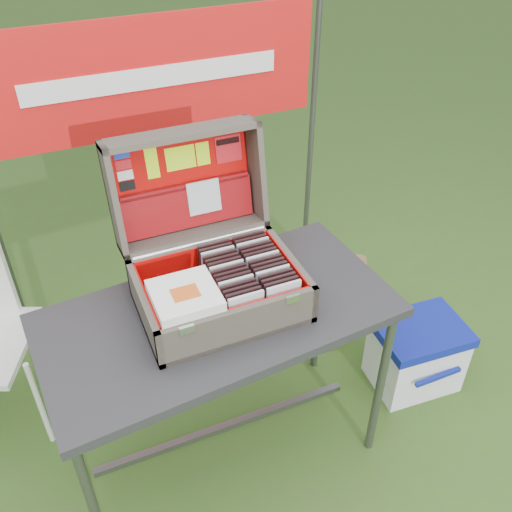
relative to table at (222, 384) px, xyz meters
name	(u,v)px	position (x,y,z in m)	size (l,w,h in m)	color
ground	(247,433)	(0.11, 0.01, -0.40)	(80.00, 80.00, 0.00)	#395221
table	(222,384)	(0.00, 0.00, 0.00)	(1.29, 0.65, 0.81)	#29292B
table_top	(219,316)	(0.00, 0.00, 0.38)	(1.29, 0.65, 0.04)	#29292B
table_leg_fl	(90,496)	(-0.59, -0.26, -0.02)	(0.04, 0.04, 0.77)	#59595B
table_leg_fr	(379,390)	(0.59, -0.26, -0.02)	(0.04, 0.04, 0.77)	#59595B
table_leg_bl	(67,385)	(-0.59, 0.26, -0.02)	(0.04, 0.04, 0.77)	#59595B
table_leg_br	(318,309)	(0.59, 0.26, -0.02)	(0.04, 0.04, 0.77)	#59595B
table_brace	(225,427)	(0.00, 0.00, -0.28)	(1.14, 0.03, 0.03)	#59595B
suitcase	(212,238)	(0.02, 0.08, 0.68)	(0.58, 0.57, 0.55)	#534B40
suitcase_base_bottom	(221,305)	(0.02, 0.02, 0.42)	(0.58, 0.41, 0.02)	#534B40
suitcase_base_wall_front	(240,326)	(0.02, -0.18, 0.48)	(0.58, 0.02, 0.16)	#534B40
suitcase_base_wall_back	(203,261)	(0.02, 0.21, 0.48)	(0.58, 0.02, 0.16)	#534B40
suitcase_base_wall_left	(145,312)	(-0.26, 0.02, 0.48)	(0.02, 0.41, 0.16)	#534B40
suitcase_base_wall_right	(290,272)	(0.30, 0.02, 0.48)	(0.02, 0.41, 0.16)	#534B40
suitcase_liner_floor	(221,302)	(0.02, 0.02, 0.43)	(0.53, 0.37, 0.01)	red
suitcase_latch_left	(187,330)	(-0.17, -0.19, 0.55)	(0.05, 0.01, 0.03)	silver
suitcase_latch_right	(293,299)	(0.20, -0.19, 0.55)	(0.05, 0.01, 0.03)	silver
suitcase_hinge	(200,243)	(0.02, 0.23, 0.56)	(0.02, 0.02, 0.52)	silver
suitcase_lid_back	(182,180)	(0.02, 0.41, 0.73)	(0.58, 0.41, 0.02)	#534B40
suitcase_lid_rim_far	(180,134)	(0.02, 0.38, 0.94)	(0.58, 0.02, 0.16)	#534B40
suitcase_lid_rim_near	(194,233)	(0.02, 0.30, 0.56)	(0.58, 0.02, 0.16)	#534B40
suitcase_lid_rim_left	(113,201)	(-0.26, 0.34, 0.75)	(0.02, 0.41, 0.16)	#534B40
suitcase_lid_rim_right	(256,171)	(0.30, 0.34, 0.75)	(0.02, 0.41, 0.16)	#534B40
suitcase_lid_liner	(183,181)	(0.02, 0.40, 0.74)	(0.53, 0.36, 0.01)	red
suitcase_liner_wall_front	(239,321)	(0.02, -0.16, 0.49)	(0.53, 0.01, 0.13)	red
suitcase_liner_wall_back	(204,260)	(0.02, 0.20, 0.49)	(0.53, 0.01, 0.13)	red
suitcase_liner_wall_left	(148,308)	(-0.25, 0.02, 0.49)	(0.01, 0.37, 0.13)	red
suitcase_liner_wall_right	(286,271)	(0.28, 0.02, 0.49)	(0.01, 0.37, 0.13)	red
suitcase_lid_pocket	(188,206)	(0.02, 0.36, 0.65)	(0.51, 0.17, 0.03)	maroon
suitcase_pocket_edge	(186,187)	(0.02, 0.37, 0.73)	(0.50, 0.02, 0.02)	maroon
suitcase_pocket_cd	(204,197)	(0.08, 0.35, 0.68)	(0.13, 0.13, 0.01)	silver
lid_sticker_cc_a	(121,154)	(-0.19, 0.42, 0.88)	(0.06, 0.04, 0.00)	#1933B2
lid_sticker_cc_b	(123,165)	(-0.19, 0.41, 0.84)	(0.06, 0.04, 0.00)	red
lid_sticker_cc_c	(125,175)	(-0.19, 0.40, 0.81)	(0.06, 0.04, 0.00)	white
lid_sticker_cc_d	(127,186)	(-0.19, 0.40, 0.77)	(0.06, 0.04, 0.00)	black
lid_card_neon_tall	(152,163)	(-0.09, 0.41, 0.83)	(0.05, 0.11, 0.00)	#C8FA14
lid_card_neon_main	(180,158)	(0.02, 0.41, 0.83)	(0.11, 0.09, 0.00)	#C8FA14
lid_card_neon_small	(203,154)	(0.11, 0.41, 0.83)	(0.05, 0.09, 0.00)	#C8FA14
lid_sticker_band	(228,149)	(0.21, 0.41, 0.83)	(0.10, 0.10, 0.00)	red
lid_sticker_band_bar	(228,141)	(0.21, 0.41, 0.86)	(0.09, 0.02, 0.00)	black
cd_left_0	(246,311)	(0.05, -0.14, 0.51)	(0.13, 0.01, 0.15)	silver
cd_left_1	(244,307)	(0.05, -0.12, 0.51)	(0.13, 0.01, 0.15)	black
cd_left_2	(241,303)	(0.05, -0.09, 0.51)	(0.13, 0.01, 0.15)	black
cd_left_3	(239,299)	(0.05, -0.07, 0.51)	(0.13, 0.01, 0.15)	black
cd_left_4	(236,295)	(0.05, -0.05, 0.51)	(0.13, 0.01, 0.15)	silver
cd_left_5	(234,291)	(0.05, -0.03, 0.51)	(0.13, 0.01, 0.15)	black
cd_left_6	(232,287)	(0.05, 0.00, 0.51)	(0.13, 0.01, 0.15)	black
cd_left_7	(229,283)	(0.05, 0.02, 0.51)	(0.13, 0.01, 0.15)	black
cd_left_8	(227,280)	(0.05, 0.04, 0.51)	(0.13, 0.01, 0.15)	silver
cd_left_9	(225,276)	(0.05, 0.06, 0.51)	(0.13, 0.01, 0.15)	black
cd_left_10	(223,272)	(0.05, 0.09, 0.51)	(0.13, 0.01, 0.15)	black
cd_left_11	(221,269)	(0.05, 0.11, 0.51)	(0.13, 0.01, 0.15)	black
cd_left_12	(218,265)	(0.05, 0.13, 0.51)	(0.13, 0.01, 0.15)	silver
cd_left_13	(216,262)	(0.05, 0.16, 0.51)	(0.13, 0.01, 0.15)	black
cd_left_14	(214,259)	(0.05, 0.18, 0.51)	(0.13, 0.01, 0.15)	black
cd_right_0	(283,300)	(0.19, -0.14, 0.51)	(0.13, 0.01, 0.15)	silver
cd_right_1	(281,296)	(0.19, -0.12, 0.51)	(0.13, 0.01, 0.15)	black
cd_right_2	(278,293)	(0.19, -0.09, 0.51)	(0.13, 0.01, 0.15)	black
cd_right_3	(275,289)	(0.19, -0.07, 0.51)	(0.13, 0.01, 0.15)	black
cd_right_4	(273,285)	(0.19, -0.05, 0.51)	(0.13, 0.01, 0.15)	silver
cd_right_5	(270,281)	(0.19, -0.03, 0.51)	(0.13, 0.01, 0.15)	black
cd_right_6	(267,277)	(0.19, 0.00, 0.51)	(0.13, 0.01, 0.15)	black
cd_right_7	(265,274)	(0.19, 0.02, 0.51)	(0.13, 0.01, 0.15)	black
cd_right_8	(262,270)	(0.19, 0.04, 0.51)	(0.13, 0.01, 0.15)	silver
cd_right_9	(260,267)	(0.19, 0.06, 0.51)	(0.13, 0.01, 0.15)	black
cd_right_10	(258,263)	(0.19, 0.09, 0.51)	(0.13, 0.01, 0.15)	black
cd_right_11	(255,260)	(0.19, 0.11, 0.51)	(0.13, 0.01, 0.15)	black
cd_right_12	(253,256)	(0.19, 0.13, 0.51)	(0.13, 0.01, 0.15)	silver
cd_right_13	(251,253)	(0.19, 0.16, 0.51)	(0.13, 0.01, 0.15)	black
cd_right_14	(248,250)	(0.19, 0.18, 0.51)	(0.13, 0.01, 0.15)	black
songbook_0	(185,299)	(-0.13, -0.06, 0.56)	(0.22, 0.22, 0.01)	white
songbook_1	(185,298)	(-0.13, -0.06, 0.57)	(0.22, 0.22, 0.01)	white
songbook_2	(185,296)	(-0.13, -0.06, 0.57)	(0.22, 0.22, 0.01)	white
songbook_3	(185,295)	(-0.13, -0.06, 0.58)	(0.22, 0.22, 0.01)	white
songbook_4	(185,294)	(-0.13, -0.06, 0.58)	(0.22, 0.22, 0.01)	white
songbook_5	(185,293)	(-0.13, -0.06, 0.59)	(0.22, 0.22, 0.01)	white
songbook_6	(184,292)	(-0.13, -0.06, 0.59)	(0.22, 0.22, 0.01)	white
songbook_graphic	(185,293)	(-0.13, -0.07, 0.60)	(0.09, 0.07, 0.00)	#D85919
cooler	(416,354)	(0.98, -0.02, -0.22)	(0.41, 0.31, 0.36)	white
cooler_body	(415,358)	(0.98, -0.02, -0.25)	(0.39, 0.29, 0.31)	white
cooler_lid	(422,331)	(0.98, -0.02, -0.07)	(0.41, 0.31, 0.05)	navy
cooler_handle	(438,377)	(0.98, -0.19, -0.21)	(0.25, 0.02, 0.02)	navy
chair_leg_fr	(40,404)	(-0.72, 0.33, -0.15)	(0.02, 0.02, 0.50)	silver
chair_leg_br	(31,345)	(-0.72, 0.71, -0.15)	(0.02, 0.02, 0.50)	silver
chair_upright_right	(3,262)	(-0.72, 0.73, 0.33)	(0.02, 0.02, 0.47)	silver
cardboard_box	(346,301)	(0.86, 0.44, -0.21)	(0.36, 0.06, 0.38)	brown
banner_post_right	(311,134)	(0.96, 1.11, 0.45)	(0.03, 0.03, 1.70)	#59595B
banner	(154,77)	(0.11, 1.10, 0.90)	(1.60, 0.01, 0.55)	red
banner_text	(155,77)	(0.11, 1.09, 0.90)	(1.20, 0.00, 0.10)	white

